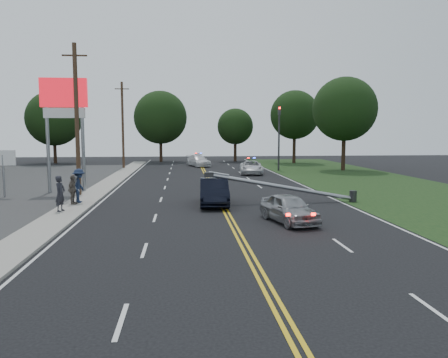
{
  "coord_description": "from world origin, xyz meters",
  "views": [
    {
      "loc": [
        -2.26,
        -17.64,
        4.27
      ],
      "look_at": [
        -0.04,
        6.11,
        1.7
      ],
      "focal_mm": 35.0,
      "sensor_mm": 36.0,
      "label": 1
    }
  ],
  "objects": [
    {
      "name": "pylon_sign",
      "position": [
        -10.5,
        14.0,
        6.0
      ],
      "size": [
        3.2,
        0.35,
        8.0
      ],
      "color": "gray",
      "rests_on": "ground"
    },
    {
      "name": "fallen_streetlight",
      "position": [
        4.19,
        8.0,
        0.92
      ],
      "size": [
        9.36,
        0.44,
        1.91
      ],
      "color": "#2D2D30",
      "rests_on": "ground"
    },
    {
      "name": "waiting_sedan",
      "position": [
        2.7,
        2.36,
        0.68
      ],
      "size": [
        2.47,
        4.24,
        1.35
      ],
      "primitive_type": "imported",
      "rotation": [
        0.0,
        0.0,
        0.23
      ],
      "color": "gray",
      "rests_on": "ground"
    },
    {
      "name": "traffic_signal",
      "position": [
        8.3,
        30.0,
        4.21
      ],
      "size": [
        0.28,
        0.41,
        7.05
      ],
      "color": "#2D2D30",
      "rests_on": "ground"
    },
    {
      "name": "grass_verge",
      "position": [
        13.5,
        10.0,
        0.01
      ],
      "size": [
        12.0,
        80.0,
        0.01
      ],
      "primitive_type": "cube",
      "color": "black",
      "rests_on": "ground"
    },
    {
      "name": "bystander_b",
      "position": [
        -8.58,
        8.29,
        0.94
      ],
      "size": [
        0.63,
        0.8,
        1.64
      ],
      "primitive_type": "imported",
      "rotation": [
        0.0,
        0.0,
        1.57
      ],
      "color": "silver",
      "rests_on": "sidewalk"
    },
    {
      "name": "emergency_b",
      "position": [
        -0.37,
        36.98,
        0.68
      ],
      "size": [
        3.35,
        5.08,
        1.37
      ],
      "primitive_type": "imported",
      "rotation": [
        0.0,
        0.0,
        0.33
      ],
      "color": "silver",
      "rests_on": "ground"
    },
    {
      "name": "tree_5",
      "position": [
        -19.75,
        43.97,
        6.1
      ],
      "size": [
        7.38,
        7.38,
        9.8
      ],
      "color": "black",
      "rests_on": "ground"
    },
    {
      "name": "utility_pole_far",
      "position": [
        -9.2,
        34.0,
        5.08
      ],
      "size": [
        1.6,
        0.28,
        10.0
      ],
      "color": "#382619",
      "rests_on": "ground"
    },
    {
      "name": "sidewalk",
      "position": [
        -8.4,
        10.0,
        0.06
      ],
      "size": [
        1.8,
        70.0,
        0.12
      ],
      "primitive_type": "cube",
      "color": "gray",
      "rests_on": "ground"
    },
    {
      "name": "crashed_sedan",
      "position": [
        -0.47,
        7.7,
        0.77
      ],
      "size": [
        1.83,
        4.74,
        1.54
      ],
      "primitive_type": "imported",
      "rotation": [
        0.0,
        0.0,
        -0.04
      ],
      "color": "black",
      "rests_on": "ground"
    },
    {
      "name": "tree_7",
      "position": [
        5.34,
        45.95,
        5.08
      ],
      "size": [
        5.22,
        5.22,
        7.71
      ],
      "color": "black",
      "rests_on": "ground"
    },
    {
      "name": "tree_8",
      "position": [
        13.04,
        41.63,
        6.62
      ],
      "size": [
        6.7,
        6.7,
        9.98
      ],
      "color": "black",
      "rests_on": "ground"
    },
    {
      "name": "tree_9",
      "position": [
        15.59,
        29.68,
        6.8
      ],
      "size": [
        7.07,
        7.07,
        10.34
      ],
      "color": "black",
      "rests_on": "ground"
    },
    {
      "name": "centerline_yellow",
      "position": [
        0.0,
        10.0,
        0.01
      ],
      "size": [
        0.36,
        80.0,
        0.0
      ],
      "primitive_type": "cube",
      "color": "gold",
      "rests_on": "ground"
    },
    {
      "name": "utility_pole_mid",
      "position": [
        -9.2,
        12.0,
        5.08
      ],
      "size": [
        1.6,
        0.28,
        10.0
      ],
      "color": "#382619",
      "rests_on": "ground"
    },
    {
      "name": "small_sign",
      "position": [
        -14.0,
        12.0,
        2.33
      ],
      "size": [
        1.6,
        0.14,
        3.1
      ],
      "color": "gray",
      "rests_on": "ground"
    },
    {
      "name": "tree_6",
      "position": [
        -5.48,
        46.11,
        6.36
      ],
      "size": [
        7.59,
        7.59,
        10.16
      ],
      "color": "black",
      "rests_on": "ground"
    },
    {
      "name": "emergency_a",
      "position": [
        4.67,
        26.41,
        0.68
      ],
      "size": [
        2.76,
        5.09,
        1.35
      ],
      "primitive_type": "imported",
      "rotation": [
        0.0,
        0.0,
        -0.11
      ],
      "color": "silver",
      "rests_on": "ground"
    },
    {
      "name": "ground",
      "position": [
        0.0,
        0.0,
        0.0
      ],
      "size": [
        120.0,
        120.0,
        0.0
      ],
      "primitive_type": "plane",
      "color": "black",
      "rests_on": "ground"
    },
    {
      "name": "bystander_d",
      "position": [
        -8.62,
        7.95,
        0.97
      ],
      "size": [
        0.6,
        1.06,
        1.7
      ],
      "primitive_type": "imported",
      "rotation": [
        0.0,
        0.0,
        1.38
      ],
      "color": "#5E544B",
      "rests_on": "sidewalk"
    },
    {
      "name": "bystander_c",
      "position": [
        -8.41,
        8.58,
        1.12
      ],
      "size": [
        0.77,
        1.31,
        2.01
      ],
      "primitive_type": "imported",
      "rotation": [
        0.0,
        0.0,
        1.55
      ],
      "color": "#19253F",
      "rests_on": "sidewalk"
    },
    {
      "name": "bystander_a",
      "position": [
        -8.71,
        5.71,
        1.06
      ],
      "size": [
        0.62,
        0.78,
        1.88
      ],
      "primitive_type": "imported",
      "rotation": [
        0.0,
        0.0,
        1.3
      ],
      "color": "#222229",
      "rests_on": "sidewalk"
    }
  ]
}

